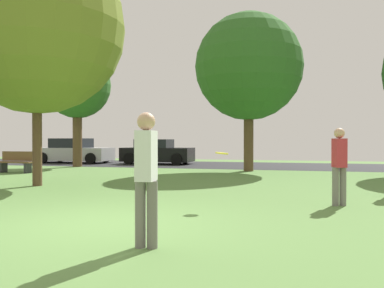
% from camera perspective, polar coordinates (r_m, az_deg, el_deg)
% --- Properties ---
extents(ground_plane, '(44.00, 44.00, 0.00)m').
position_cam_1_polar(ground_plane, '(7.17, -12.35, -10.70)').
color(ground_plane, '#5B8442').
extents(road_strip, '(44.00, 6.40, 0.01)m').
position_cam_1_polar(road_strip, '(22.54, 6.49, -2.96)').
color(road_strip, '#28282B').
rests_on(road_strip, ground_plane).
extents(oak_tree_left, '(4.77, 4.77, 7.04)m').
position_cam_1_polar(oak_tree_left, '(18.69, 7.89, 10.58)').
color(oak_tree_left, brown).
rests_on(oak_tree_left, ground_plane).
extents(oak_tree_center, '(5.32, 5.32, 7.51)m').
position_cam_1_polar(oak_tree_center, '(13.75, -20.80, 15.06)').
color(oak_tree_center, brown).
rests_on(oak_tree_center, ground_plane).
extents(maple_tree_near, '(3.46, 3.46, 5.97)m').
position_cam_1_polar(maple_tree_near, '(22.24, -15.68, 7.81)').
color(maple_tree_near, brown).
rests_on(maple_tree_near, ground_plane).
extents(person_bystander, '(0.30, 0.37, 1.65)m').
position_cam_1_polar(person_bystander, '(9.24, 19.81, -2.49)').
color(person_bystander, slate).
rests_on(person_bystander, ground_plane).
extents(person_walking, '(0.30, 0.34, 1.76)m').
position_cam_1_polar(person_walking, '(5.35, -6.39, -3.95)').
color(person_walking, slate).
rests_on(person_walking, ground_plane).
extents(frisbee_disc, '(0.28, 0.28, 0.05)m').
position_cam_1_polar(frisbee_disc, '(8.51, 4.17, -1.30)').
color(frisbee_disc, yellow).
extents(parked_car_silver, '(4.50, 2.05, 1.48)m').
position_cam_1_polar(parked_car_silver, '(25.85, -16.11, -1.03)').
color(parked_car_silver, '#B7B7BC').
rests_on(parked_car_silver, ground_plane).
extents(parked_car_black, '(4.04, 2.00, 1.42)m').
position_cam_1_polar(parked_car_black, '(23.75, -4.90, -1.19)').
color(parked_car_black, black).
rests_on(parked_car_black, ground_plane).
extents(park_bench, '(1.60, 0.45, 0.90)m').
position_cam_1_polar(park_bench, '(18.93, -23.23, -2.29)').
color(park_bench, brown).
rests_on(park_bench, ground_plane).
extents(street_lamp_post, '(0.14, 0.14, 4.50)m').
position_cam_1_polar(street_lamp_post, '(18.63, 7.49, 3.21)').
color(street_lamp_post, '#2D2D33').
rests_on(street_lamp_post, ground_plane).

